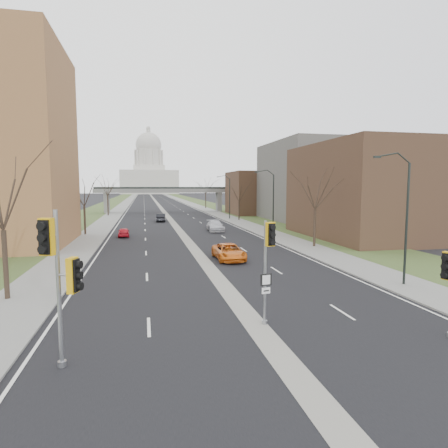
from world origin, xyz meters
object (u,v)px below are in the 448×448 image
object	(u,v)px
signal_pole_left	(60,267)
car_left_far	(161,217)
car_right_mid	(215,226)
car_right_near	(229,252)
signal_pole_median	(268,254)
car_left_near	(124,232)

from	to	relation	value
signal_pole_left	car_left_far	xyz separation A→B (m)	(6.05, 57.19, -3.04)
signal_pole_left	car_right_mid	bearing A→B (deg)	91.91
car_right_near	car_right_mid	world-z (taller)	car_right_mid
signal_pole_median	car_left_near	distance (m)	35.25
car_right_near	car_right_mid	xyz separation A→B (m)	(2.81, 21.41, 0.05)
car_left_near	car_right_mid	xyz separation A→B (m)	(12.91, 3.41, 0.16)
car_left_near	car_right_mid	bearing A→B (deg)	-167.26
car_right_near	car_left_near	bearing A→B (deg)	119.04
car_left_far	signal_pole_median	bearing A→B (deg)	96.58
car_left_far	car_right_near	world-z (taller)	car_left_far
car_left_near	signal_pole_median	bearing A→B (deg)	101.61
car_right_mid	car_right_near	bearing A→B (deg)	-95.80
signal_pole_median	car_left_near	world-z (taller)	signal_pole_median
signal_pole_left	car_left_near	xyz separation A→B (m)	(0.27, 36.65, -3.19)
signal_pole_left	car_right_near	world-z (taller)	signal_pole_left
signal_pole_left	car_left_near	size ratio (longest dim) A/B	1.61
car_right_mid	car_left_near	bearing A→B (deg)	-163.55
signal_pole_median	car_right_near	distance (m)	16.48
signal_pole_median	car_right_mid	bearing A→B (deg)	74.13
car_left_near	car_right_mid	distance (m)	13.36
signal_pole_left	car_right_near	xyz separation A→B (m)	(10.38, 18.65, -3.08)
car_right_mid	signal_pole_median	bearing A→B (deg)	-95.34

